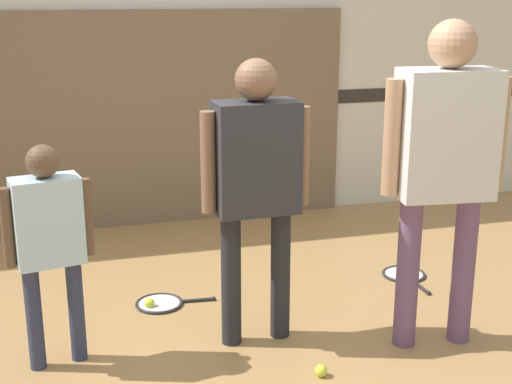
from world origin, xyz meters
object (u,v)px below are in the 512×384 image
object	(u,v)px
person_student_right	(445,152)
tennis_ball_near_instructor	(321,371)
racket_spare_on_floor	(162,303)
person_instructor	(256,173)
person_student_left	(49,233)
tennis_ball_by_spare_racket	(149,303)
racket_second_spare	(405,275)

from	to	relation	value
person_student_right	tennis_ball_near_instructor	distance (m)	1.33
racket_spare_on_floor	person_instructor	bearing A→B (deg)	-48.16
tennis_ball_near_instructor	racket_spare_on_floor	bearing A→B (deg)	121.37
person_student_left	tennis_ball_by_spare_racket	distance (m)	1.07
racket_spare_on_floor	tennis_ball_by_spare_racket	xyz separation A→B (m)	(-0.08, -0.03, 0.02)
person_student_left	racket_second_spare	distance (m)	2.55
person_instructor	racket_second_spare	size ratio (longest dim) A/B	3.09
person_student_left	racket_spare_on_floor	distance (m)	1.14
racket_second_spare	person_student_right	bearing A→B (deg)	-19.33
person_student_right	person_instructor	bearing A→B (deg)	-11.19
person_student_right	tennis_ball_near_instructor	xyz separation A→B (m)	(-0.74, -0.19, -1.09)
person_instructor	racket_spare_on_floor	distance (m)	1.24
racket_spare_on_floor	tennis_ball_by_spare_racket	world-z (taller)	tennis_ball_by_spare_racket
person_student_left	person_student_right	size ratio (longest dim) A/B	0.67
person_student_left	racket_spare_on_floor	size ratio (longest dim) A/B	2.26
person_student_left	racket_spare_on_floor	xyz separation A→B (m)	(0.64, 0.59, -0.74)
person_student_right	tennis_ball_near_instructor	size ratio (longest dim) A/B	27.40
person_student_right	tennis_ball_by_spare_racket	size ratio (longest dim) A/B	27.40
racket_spare_on_floor	tennis_ball_by_spare_racket	distance (m)	0.09
person_student_left	person_student_right	bearing A→B (deg)	-19.60
person_student_right	racket_spare_on_floor	world-z (taller)	person_student_right
tennis_ball_near_instructor	tennis_ball_by_spare_racket	xyz separation A→B (m)	(-0.76, 1.07, 0.00)
tennis_ball_near_instructor	tennis_ball_by_spare_racket	size ratio (longest dim) A/B	1.00
tennis_ball_by_spare_racket	person_student_left	bearing A→B (deg)	-135.17
person_instructor	person_student_right	world-z (taller)	person_student_right
racket_second_spare	tennis_ball_by_spare_racket	size ratio (longest dim) A/B	7.89
tennis_ball_near_instructor	person_student_left	bearing A→B (deg)	158.69
person_student_right	tennis_ball_by_spare_racket	world-z (taller)	person_student_right
racket_spare_on_floor	racket_second_spare	bearing A→B (deg)	4.95
person_instructor	racket_spare_on_floor	size ratio (longest dim) A/B	3.00
person_student_left	tennis_ball_near_instructor	xyz separation A→B (m)	(1.32, -0.51, -0.71)
person_student_left	racket_spare_on_floor	bearing A→B (deg)	31.67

